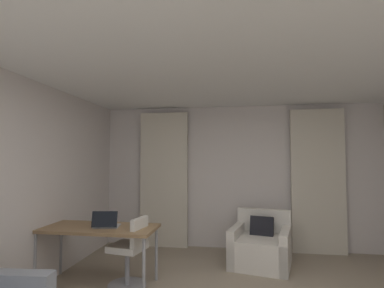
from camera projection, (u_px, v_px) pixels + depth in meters
The scene contains 8 objects.
wall_window at pixel (238, 177), 5.48m from camera, with size 5.12×0.06×2.60m.
ceiling at pixel (238, 42), 2.56m from camera, with size 5.12×6.12×0.06m, color white.
curtain_left_panel at pixel (164, 179), 5.55m from camera, with size 0.90×0.06×2.50m.
curtain_right_panel at pixel (318, 181), 5.14m from camera, with size 0.90×0.06×2.50m.
armchair at pixel (261, 246), 4.57m from camera, with size 1.03×1.05×0.79m.
desk at pixel (99, 231), 3.84m from camera, with size 1.50×0.65×0.75m.
desk_chair at pixel (130, 256), 3.75m from camera, with size 0.48×0.48×0.88m.
laptop at pixel (106, 224), 3.80m from camera, with size 0.35×0.29×0.22m.
Camera 1 is at (-0.01, -2.54, 1.62)m, focal length 27.72 mm.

